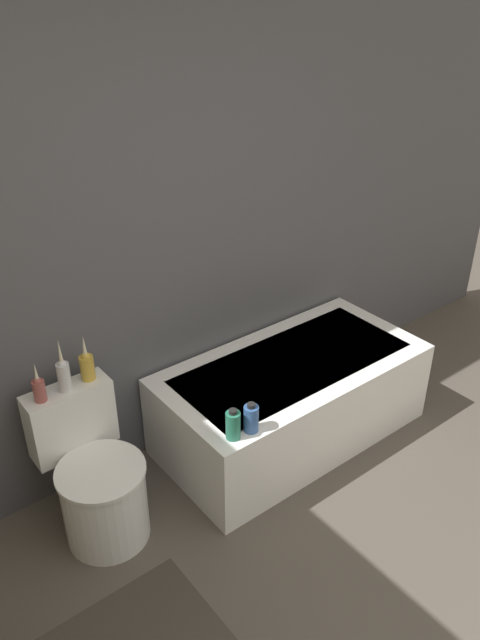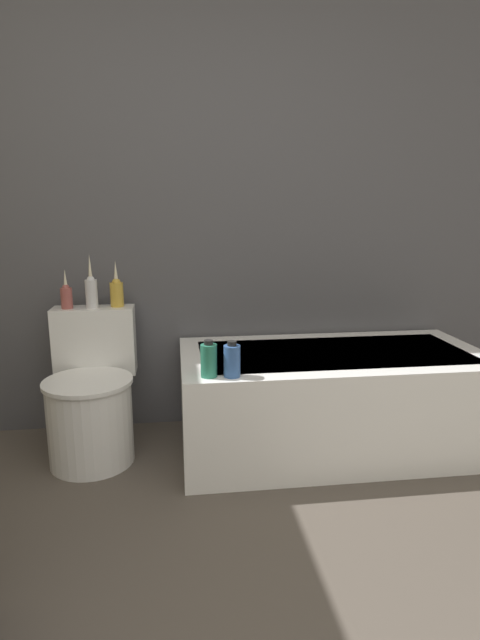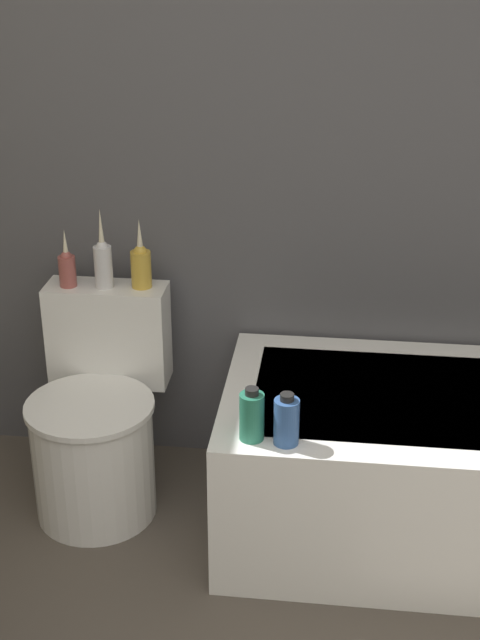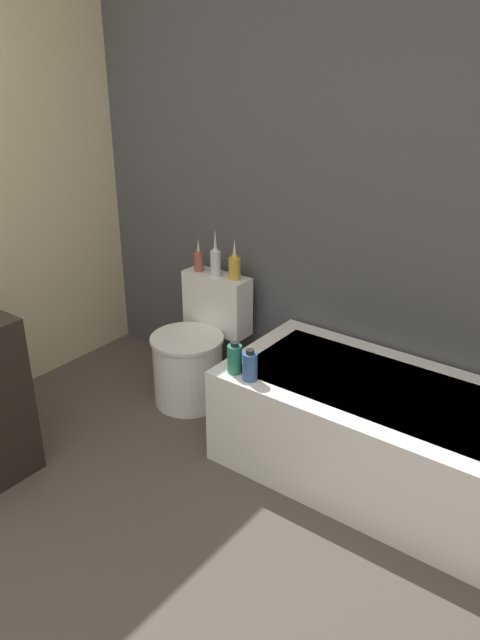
# 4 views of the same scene
# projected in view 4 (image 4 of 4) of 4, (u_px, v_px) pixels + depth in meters

# --- Properties ---
(wall_back_tiled) EXTENTS (6.40, 0.06, 2.60)m
(wall_back_tiled) POSITION_uv_depth(u_px,v_px,m) (304.00, 186.00, 3.36)
(wall_back_tiled) COLOR #4C4C51
(wall_back_tiled) RESTS_ON ground_plane
(bathtub) EXTENTS (1.57, 0.79, 0.52)m
(bathtub) POSITION_uv_depth(u_px,v_px,m) (381.00, 434.00, 3.05)
(bathtub) COLOR white
(bathtub) RESTS_ON ground
(toilet) EXTENTS (0.43, 0.58, 0.74)m
(toilet) POSITION_uv_depth(u_px,v_px,m) (195.00, 352.00, 3.75)
(toilet) COLOR white
(toilet) RESTS_ON ground
(vase_gold) EXTENTS (0.06, 0.06, 0.21)m
(vase_gold) POSITION_uv_depth(u_px,v_px,m) (199.00, 260.00, 3.75)
(vase_gold) COLOR #994C47
(vase_gold) RESTS_ON toilet
(vase_silver) EXTENTS (0.06, 0.06, 0.28)m
(vase_silver) POSITION_uv_depth(u_px,v_px,m) (215.00, 260.00, 3.68)
(vase_silver) COLOR silver
(vase_silver) RESTS_ON toilet
(vase_bronze) EXTENTS (0.07, 0.07, 0.24)m
(vase_bronze) POSITION_uv_depth(u_px,v_px,m) (235.00, 265.00, 3.63)
(vase_bronze) COLOR gold
(vase_bronze) RESTS_ON toilet
(shampoo_bottle_tall) EXTENTS (0.07, 0.07, 0.17)m
(shampoo_bottle_tall) POSITION_uv_depth(u_px,v_px,m) (235.00, 359.00, 3.05)
(shampoo_bottle_tall) COLOR #267259
(shampoo_bottle_tall) RESTS_ON bathtub
(shampoo_bottle_short) EXTENTS (0.07, 0.07, 0.16)m
(shampoo_bottle_short) POSITION_uv_depth(u_px,v_px,m) (250.00, 366.00, 2.99)
(shampoo_bottle_short) COLOR #335999
(shampoo_bottle_short) RESTS_ON bathtub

